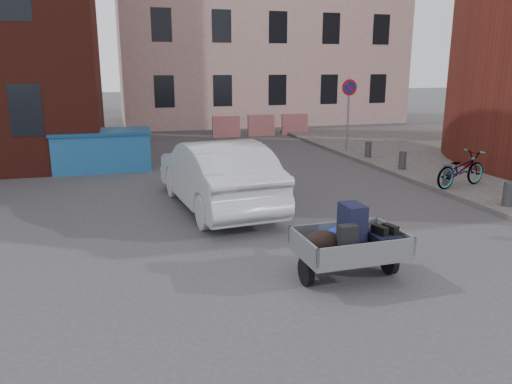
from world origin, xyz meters
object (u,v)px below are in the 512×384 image
object	(u,v)px
trailer	(349,242)
dumpster	(102,150)
silver_car	(217,174)
bicycle	(461,169)

from	to	relation	value
trailer	dumpster	distance (m)	10.61
trailer	silver_car	world-z (taller)	silver_car
dumpster	bicycle	world-z (taller)	dumpster
trailer	bicycle	size ratio (longest dim) A/B	1.02
trailer	dumpster	size ratio (longest dim) A/B	0.60
silver_car	bicycle	bearing A→B (deg)	172.17
trailer	bicycle	bearing A→B (deg)	37.47
trailer	silver_car	distance (m)	4.73
dumpster	bicycle	size ratio (longest dim) A/B	1.71
trailer	bicycle	distance (m)	6.97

